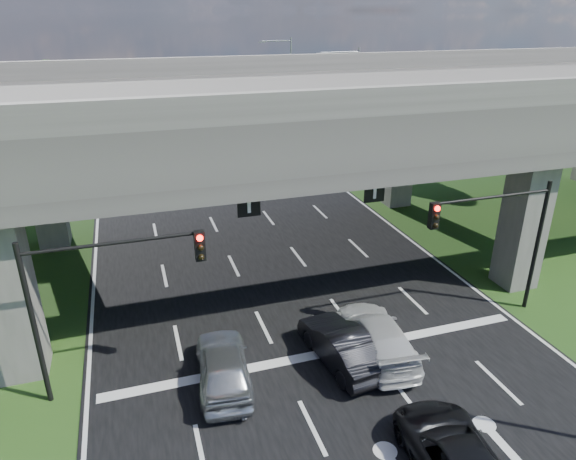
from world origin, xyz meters
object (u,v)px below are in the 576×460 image
signal_right (500,228)px  car_white (376,335)px  streetlight_beyond (287,80)px  streetlight_far (352,106)px  signal_left (100,285)px  car_dark (341,345)px  car_trailing (456,458)px  car_silver (223,365)px

signal_right → car_white: 6.85m
signal_right → streetlight_beyond: streetlight_beyond is taller
streetlight_far → car_white: bearing=-111.2°
signal_left → car_dark: size_ratio=1.33×
streetlight_beyond → car_dark: streetlight_beyond is taller
streetlight_far → car_white: 23.09m
signal_right → streetlight_beyond: (2.27, 36.06, 1.66)m
streetlight_far → car_white: (-8.15, -21.00, -5.05)m
car_dark → signal_right: bearing=-178.3°
signal_left → car_trailing: 12.11m
signal_left → streetlight_far: bearing=48.2°
streetlight_far → car_silver: size_ratio=2.19×
streetlight_beyond → car_white: streetlight_beyond is taller
car_dark → car_white: bearing=178.8°
car_trailing → streetlight_beyond: bearing=-95.7°
signal_right → streetlight_far: (2.27, 20.06, 1.66)m
signal_left → streetlight_beyond: bearing=63.6°
streetlight_beyond → car_trailing: (-8.64, -43.03, -5.12)m
car_trailing → car_white: bearing=-88.9°
car_silver → signal_left: bearing=-7.9°
streetlight_beyond → car_dark: (-9.69, -37.15, -5.07)m
car_silver → car_white: size_ratio=0.87×
car_white → streetlight_far: bearing=-105.8°
signal_right → signal_left: same height
car_dark → car_trailing: (1.05, -5.88, -0.05)m
streetlight_far → car_trailing: size_ratio=2.00×
streetlight_beyond → car_dark: 38.72m
signal_right → streetlight_beyond: size_ratio=0.60×
signal_right → car_dark: signal_right is taller
signal_right → car_dark: (-7.42, -1.09, -3.41)m
signal_left → streetlight_far: streetlight_far is taller
streetlight_far → streetlight_beyond: (0.00, 16.00, 0.00)m
car_white → signal_left: bearing=-0.0°
car_silver → car_white: bearing=-173.8°
car_dark → streetlight_far: bearing=-121.2°
streetlight_far → car_dark: bearing=-114.6°
signal_left → car_white: (9.77, -0.94, -3.39)m
signal_right → car_dark: bearing=-171.6°
streetlight_far → car_silver: 25.83m
car_dark → car_trailing: 5.98m
car_silver → car_dark: 4.49m
car_white → signal_right: bearing=-165.4°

